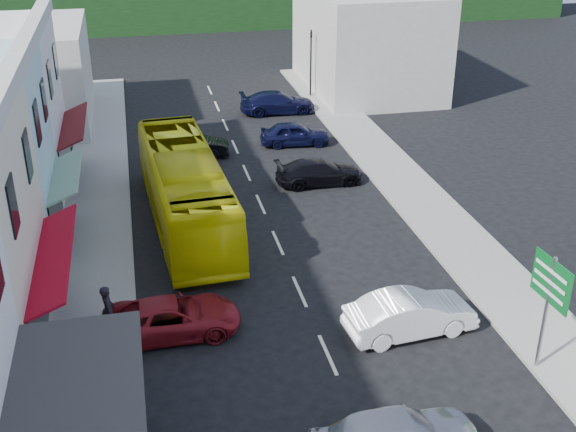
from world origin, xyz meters
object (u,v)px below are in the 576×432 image
(bus, at_px, (185,192))
(traffic_signal, at_px, (311,64))
(car_white, at_px, (410,315))
(pedestrian_left, at_px, (109,312))
(direction_sign, at_px, (545,315))
(car_red, at_px, (172,316))

(bus, relative_size, traffic_signal, 2.50)
(car_white, bearing_deg, pedestrian_left, 73.67)
(pedestrian_left, height_order, direction_sign, direction_sign)
(car_red, relative_size, pedestrian_left, 2.71)
(direction_sign, distance_m, traffic_signal, 30.82)
(car_red, height_order, direction_sign, direction_sign)
(pedestrian_left, relative_size, direction_sign, 0.42)
(traffic_signal, bearing_deg, car_red, 84.50)
(car_white, relative_size, traffic_signal, 0.95)
(bus, xyz_separation_m, pedestrian_left, (-3.31, -8.18, -0.55))
(car_red, height_order, traffic_signal, traffic_signal)
(bus, relative_size, pedestrian_left, 6.82)
(car_white, distance_m, direction_sign, 4.41)
(direction_sign, relative_size, traffic_signal, 0.87)
(bus, bearing_deg, traffic_signal, 57.03)
(bus, distance_m, car_white, 12.08)
(bus, distance_m, direction_sign, 16.14)
(bus, height_order, traffic_signal, traffic_signal)
(direction_sign, bearing_deg, car_white, 135.58)
(car_red, distance_m, traffic_signal, 28.79)
(bus, distance_m, pedestrian_left, 8.85)
(bus, relative_size, car_red, 2.52)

